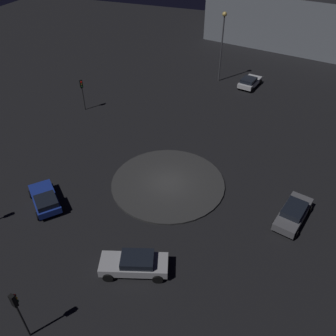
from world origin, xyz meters
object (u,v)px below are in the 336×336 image
Objects in this scene: car_silver at (135,264)px; car_grey at (293,213)px; car_blue at (45,199)px; streetlamp_south at (223,36)px; car_white at (250,82)px; store_building at (322,18)px; traffic_light_north at (17,308)px; traffic_light_southeast at (82,89)px.

car_silver reaches higher than car_grey.
car_blue is (9.54, -3.22, -0.06)m from car_silver.
car_grey is 0.53× the size of streetlamp_south.
car_silver is 1.12× the size of car_white.
store_building is at bearing -119.04° from car_silver.
traffic_light_north is (5.89, 38.18, 2.17)m from car_white.
traffic_light_north is 0.11× the size of store_building.
car_white is 22.45m from store_building.
traffic_light_north reaches higher than car_grey.
car_silver is at bearing -22.06° from traffic_light_north.
car_grey is (-19.11, -5.49, 0.01)m from car_blue.
car_blue is 0.11× the size of store_building.
car_grey is 44.18m from store_building.
car_silver is 7.61m from traffic_light_north.
streetlamp_south is at bearing -62.58° from car_blue.
car_silver reaches higher than car_white.
streetlamp_south reaches higher than car_white.
streetlamp_south is at bearing -138.81° from car_grey.
car_white is at bearing -112.16° from car_silver.
traffic_light_north is (-5.66, 9.41, 2.17)m from car_blue.
streetlamp_south is (-7.23, -29.31, 5.42)m from car_blue.
traffic_light_southeast is 0.92× the size of traffic_light_north.
car_grey is 27.16m from streetlamp_south.
car_white is 1.03× the size of car_blue.
store_building is at bearing 87.22° from traffic_light_southeast.
traffic_light_southeast is 0.10× the size of store_building.
car_white is 31.01m from car_blue.
car_white is 1.17× the size of traffic_light_southeast.
traffic_light_north is at bearing 39.36° from car_silver.
car_blue is at bearing 80.17° from store_building.
car_grey is 1.29× the size of traffic_light_southeast.
car_blue is (11.55, 28.77, -0.00)m from car_white.
car_silver is 32.06m from car_white.
car_grey is (-7.55, 23.28, 0.01)m from car_white.
traffic_light_southeast is (5.72, -15.54, 1.95)m from car_blue.
car_grey is at bearing -122.69° from car_blue.
streetlamp_south reaches higher than car_blue.
car_blue is 19.88m from car_grey.
traffic_light_north is (13.45, 14.90, 2.16)m from car_grey.
car_silver is 1.01× the size of car_grey.
car_blue is at bearing -37.22° from car_silver.
car_silver is 1.15× the size of car_blue.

